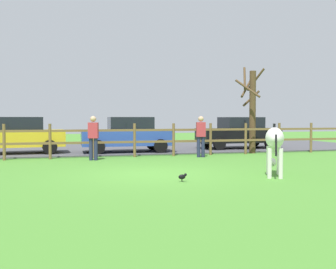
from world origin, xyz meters
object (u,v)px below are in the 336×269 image
(crow_on_grass, at_px, (182,177))
(visitor_right_of_tree, at_px, (93,136))
(visitor_left_of_tree, at_px, (201,135))
(bare_tree, at_px, (252,108))
(parked_car_black, at_px, (239,132))
(zebra, at_px, (274,142))
(parked_car_blue, at_px, (128,134))
(parked_car_yellow, at_px, (17,135))

(crow_on_grass, relative_size, visitor_right_of_tree, 0.13)
(visitor_left_of_tree, bearing_deg, visitor_right_of_tree, -179.20)
(bare_tree, distance_m, parked_car_black, 2.61)
(bare_tree, distance_m, visitor_right_of_tree, 7.24)
(zebra, relative_size, crow_on_grass, 8.26)
(bare_tree, xyz_separation_m, visitor_left_of_tree, (-2.81, -1.13, -1.11))
(visitor_left_of_tree, height_order, visitor_right_of_tree, same)
(bare_tree, bearing_deg, parked_car_blue, 163.39)
(zebra, bearing_deg, parked_car_blue, 107.72)
(parked_car_blue, bearing_deg, parked_car_black, 7.03)
(crow_on_grass, xyz_separation_m, visitor_left_of_tree, (2.56, 5.71, 0.78))
(parked_car_blue, bearing_deg, bare_tree, -16.61)
(parked_car_blue, xyz_separation_m, parked_car_yellow, (-4.71, 0.46, 0.00))
(zebra, height_order, visitor_right_of_tree, visitor_right_of_tree)
(bare_tree, bearing_deg, visitor_left_of_tree, -158.13)
(parked_car_yellow, bearing_deg, visitor_right_of_tree, -47.47)
(parked_car_blue, distance_m, parked_car_black, 5.79)
(bare_tree, xyz_separation_m, parked_car_blue, (-5.30, 1.58, -1.17))
(crow_on_grass, height_order, parked_car_blue, parked_car_blue)
(crow_on_grass, bearing_deg, zebra, 5.89)
(zebra, relative_size, visitor_right_of_tree, 1.08)
(crow_on_grass, bearing_deg, parked_car_blue, 89.50)
(bare_tree, relative_size, crow_on_grass, 17.97)
(zebra, xyz_separation_m, parked_car_black, (3.14, 8.86, -0.08))
(crow_on_grass, xyz_separation_m, parked_car_black, (5.82, 9.13, 0.72))
(parked_car_black, relative_size, parked_car_yellow, 0.98)
(bare_tree, height_order, visitor_left_of_tree, bare_tree)
(bare_tree, bearing_deg, zebra, -112.31)
(parked_car_black, bearing_deg, parked_car_blue, -172.97)
(bare_tree, distance_m, crow_on_grass, 8.90)
(parked_car_yellow, height_order, visitor_left_of_tree, visitor_left_of_tree)
(zebra, xyz_separation_m, parked_car_yellow, (-7.32, 8.60, -0.08))
(parked_car_blue, xyz_separation_m, visitor_right_of_tree, (-1.76, -2.77, 0.06))
(visitor_left_of_tree, bearing_deg, crow_on_grass, -114.12)
(parked_car_blue, xyz_separation_m, visitor_left_of_tree, (2.48, -2.71, 0.06))
(parked_car_blue, height_order, visitor_right_of_tree, visitor_right_of_tree)
(parked_car_blue, xyz_separation_m, parked_car_black, (5.75, 0.71, 0.00))
(parked_car_black, distance_m, visitor_left_of_tree, 4.73)
(parked_car_blue, height_order, parked_car_black, same)
(crow_on_grass, bearing_deg, bare_tree, 51.87)
(parked_car_yellow, bearing_deg, zebra, -49.62)
(crow_on_grass, relative_size, parked_car_yellow, 0.05)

